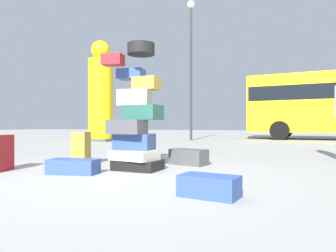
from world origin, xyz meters
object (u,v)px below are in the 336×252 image
suitcase_navy_white_trunk (73,166)px  yellow_dummy_statue (101,96)px  suitcase_charcoal_left_side (189,157)px  suitcase_tan_foreground_far (81,148)px  suitcase_navy_right_side (209,186)px  suitcase_tower (136,119)px  lamp_post (191,50)px

suitcase_navy_white_trunk → yellow_dummy_statue: 9.70m
suitcase_charcoal_left_side → suitcase_tan_foreground_far: bearing=-143.1°
suitcase_navy_right_side → yellow_dummy_statue: 11.45m
suitcase_charcoal_left_side → suitcase_navy_white_trunk: size_ratio=0.91×
suitcase_tower → suitcase_navy_right_side: size_ratio=3.49×
suitcase_navy_right_side → suitcase_charcoal_left_side: suitcase_charcoal_left_side is taller
suitcase_tower → suitcase_charcoal_left_side: 1.23m
yellow_dummy_statue → suitcase_tower: bearing=-52.6°
suitcase_navy_white_trunk → suitcase_tower: bearing=36.4°
yellow_dummy_statue → lamp_post: bearing=27.2°
suitcase_navy_white_trunk → yellow_dummy_statue: (-5.01, 8.08, 1.91)m
suitcase_tower → lamp_post: (-1.97, 9.27, 3.41)m
suitcase_navy_right_side → suitcase_charcoal_left_side: 2.40m
suitcase_navy_right_side → suitcase_charcoal_left_side: (-0.91, 2.22, 0.03)m
suitcase_charcoal_left_side → lamp_post: size_ratio=0.10×
suitcase_charcoal_left_side → lamp_post: (-2.57, 8.42, 4.06)m
suitcase_tan_foreground_far → suitcase_charcoal_left_side: bearing=1.5°
suitcase_charcoal_left_side → lamp_post: 9.69m
suitcase_navy_white_trunk → yellow_dummy_statue: size_ratio=0.15×
suitcase_tower → suitcase_tan_foreground_far: size_ratio=3.39×
suitcase_tan_foreground_far → suitcase_navy_white_trunk: suitcase_tan_foreground_far is taller
suitcase_navy_white_trunk → suitcase_navy_right_side: bearing=-28.9°
suitcase_tower → suitcase_navy_white_trunk: suitcase_tower is taller
suitcase_navy_right_side → yellow_dummy_statue: size_ratio=0.12×
suitcase_navy_right_side → suitcase_tan_foreground_far: size_ratio=0.97×
suitcase_tan_foreground_far → lamp_post: lamp_post is taller
suitcase_tan_foreground_far → yellow_dummy_statue: bearing=101.3°
suitcase_navy_right_side → suitcase_navy_white_trunk: size_ratio=0.81×
suitcase_tower → lamp_post: lamp_post is taller
lamp_post → suitcase_charcoal_left_side: bearing=-73.0°
suitcase_navy_right_side → lamp_post: bearing=117.0°
suitcase_tower → suitcase_tan_foreground_far: bearing=172.6°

